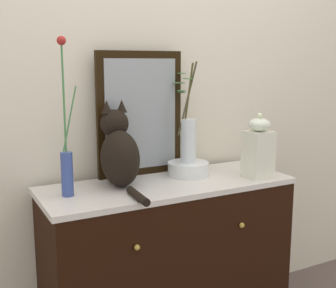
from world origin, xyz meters
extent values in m
cube|color=beige|center=(0.00, 0.29, 1.30)|extent=(4.40, 0.08, 2.60)
cube|color=black|center=(0.00, 0.00, 0.39)|extent=(1.14, 0.43, 0.78)
cube|color=silver|center=(0.00, 0.00, 0.79)|extent=(1.16, 0.43, 0.02)
sphere|color=#B79338|center=(-0.26, -0.22, 0.63)|extent=(0.02, 0.02, 0.02)
sphere|color=#B79338|center=(0.26, -0.22, 0.63)|extent=(0.02, 0.02, 0.02)
cube|color=black|center=(-0.05, 0.20, 1.10)|extent=(0.43, 0.03, 0.60)
cube|color=gray|center=(-0.05, 0.18, 1.10)|extent=(0.36, 0.01, 0.53)
ellipsoid|color=black|center=(-0.21, 0.05, 0.93)|extent=(0.18, 0.26, 0.25)
sphere|color=black|center=(-0.21, 0.12, 1.08)|extent=(0.13, 0.13, 0.13)
cone|color=black|center=(-0.25, 0.12, 1.15)|extent=(0.05, 0.05, 0.06)
cone|color=black|center=(-0.18, 0.11, 1.15)|extent=(0.05, 0.05, 0.06)
cylinder|color=black|center=(-0.23, -0.17, 0.82)|extent=(0.04, 0.19, 0.03)
cylinder|color=#354991|center=(-0.46, 0.01, 0.90)|extent=(0.05, 0.05, 0.18)
cylinder|color=#427D44|center=(-0.46, 0.01, 1.20)|extent=(0.01, 0.01, 0.42)
sphere|color=#A42321|center=(-0.46, 0.01, 1.43)|extent=(0.04, 0.04, 0.04)
cylinder|color=#3D7742|center=(-0.44, 0.01, 1.12)|extent=(0.07, 0.01, 0.26)
cylinder|color=white|center=(0.15, 0.07, 0.84)|extent=(0.20, 0.20, 0.07)
cylinder|color=silver|center=(0.15, 0.07, 0.98)|extent=(0.07, 0.07, 0.21)
cylinder|color=#423E28|center=(0.15, 0.08, 1.18)|extent=(0.10, 0.02, 0.35)
ellipsoid|color=#467C43|center=(0.15, 0.15, 1.20)|extent=(0.04, 0.07, 0.01)
ellipsoid|color=#447741|center=(0.14, 0.15, 1.25)|extent=(0.07, 0.08, 0.01)
ellipsoid|color=#4B7A43|center=(0.16, 0.17, 1.29)|extent=(0.04, 0.07, 0.01)
cylinder|color=#423C1D|center=(0.15, 0.08, 1.17)|extent=(0.05, 0.02, 0.35)
ellipsoid|color=#467D3D|center=(0.14, 0.13, 1.21)|extent=(0.04, 0.07, 0.01)
ellipsoid|color=#488142|center=(0.16, 0.10, 1.27)|extent=(0.05, 0.08, 0.01)
cube|color=silver|center=(0.42, -0.12, 0.92)|extent=(0.12, 0.12, 0.22)
ellipsoid|color=silver|center=(0.42, -0.12, 1.06)|extent=(0.10, 0.10, 0.06)
sphere|color=#E0F0C0|center=(0.42, -0.12, 1.10)|extent=(0.02, 0.02, 0.02)
camera|label=1|loc=(-0.91, -1.72, 1.35)|focal=46.81mm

